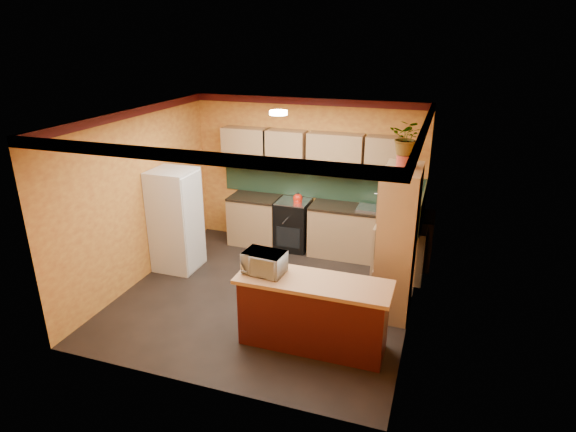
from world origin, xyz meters
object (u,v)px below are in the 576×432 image
at_px(stove, 293,225).
at_px(microwave, 264,262).
at_px(breakfast_bar, 313,315).
at_px(base_cabinets_back, 326,230).
at_px(pantry, 397,242).
at_px(fridge, 176,220).

relative_size(stove, microwave, 1.81).
distance_m(stove, breakfast_bar, 3.00).
relative_size(base_cabinets_back, pantry, 1.74).
bearing_deg(microwave, pantry, 43.96).
xyz_separation_m(base_cabinets_back, microwave, (-0.10, -2.77, 0.63)).
relative_size(pantry, microwave, 4.18).
xyz_separation_m(fridge, microwave, (2.11, -1.41, 0.22)).
xyz_separation_m(stove, microwave, (0.52, -2.77, 0.61)).
bearing_deg(pantry, breakfast_bar, -125.49).
bearing_deg(base_cabinets_back, microwave, -92.11).
relative_size(stove, pantry, 0.43).
bearing_deg(breakfast_bar, base_cabinets_back, 100.93).
height_order(pantry, breakfast_bar, pantry).
bearing_deg(pantry, base_cabinets_back, 131.32).
height_order(base_cabinets_back, microwave, microwave).
xyz_separation_m(base_cabinets_back, pantry, (1.38, -1.57, 0.61)).
height_order(stove, pantry, pantry).
bearing_deg(stove, microwave, -79.30).
distance_m(stove, fridge, 2.13).
relative_size(breakfast_bar, microwave, 3.58).
bearing_deg(microwave, base_cabinets_back, 93.11).
bearing_deg(base_cabinets_back, fridge, -148.44).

